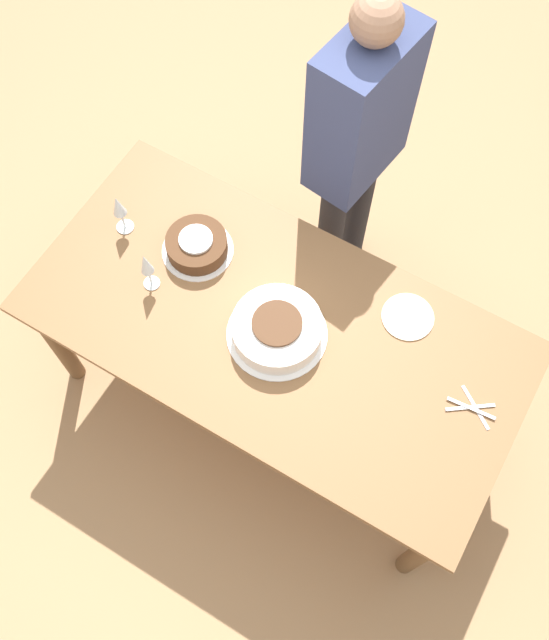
% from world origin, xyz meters
% --- Properties ---
extents(ground_plane, '(12.00, 12.00, 0.00)m').
position_xyz_m(ground_plane, '(0.00, 0.00, 0.00)').
color(ground_plane, '#A87F56').
extents(dining_table, '(1.79, 0.88, 0.72)m').
position_xyz_m(dining_table, '(0.00, 0.00, 0.63)').
color(dining_table, brown).
rests_on(dining_table, ground_plane).
extents(cake_center_white, '(0.36, 0.36, 0.10)m').
position_xyz_m(cake_center_white, '(-0.02, 0.02, 0.77)').
color(cake_center_white, white).
rests_on(cake_center_white, dining_table).
extents(cake_front_chocolate, '(0.27, 0.27, 0.09)m').
position_xyz_m(cake_front_chocolate, '(0.40, -0.12, 0.76)').
color(cake_front_chocolate, white).
rests_on(cake_front_chocolate, dining_table).
extents(wine_glass_near, '(0.07, 0.07, 0.19)m').
position_xyz_m(wine_glass_near, '(0.70, -0.07, 0.85)').
color(wine_glass_near, silver).
rests_on(wine_glass_near, dining_table).
extents(wine_glass_far, '(0.06, 0.06, 0.20)m').
position_xyz_m(wine_glass_far, '(0.47, 0.08, 0.86)').
color(wine_glass_far, silver).
rests_on(wine_glass_far, dining_table).
extents(dessert_plate_left, '(0.19, 0.19, 0.01)m').
position_xyz_m(dessert_plate_left, '(-0.39, -0.27, 0.72)').
color(dessert_plate_left, beige).
rests_on(dessert_plate_left, dining_table).
extents(fork_pile, '(0.17, 0.12, 0.01)m').
position_xyz_m(fork_pile, '(-0.73, -0.07, 0.73)').
color(fork_pile, silver).
rests_on(fork_pile, dining_table).
extents(person_cutting, '(0.27, 0.43, 1.54)m').
position_xyz_m(person_cutting, '(0.08, -0.75, 0.93)').
color(person_cutting, '#232328').
rests_on(person_cutting, ground_plane).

